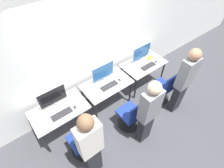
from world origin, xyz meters
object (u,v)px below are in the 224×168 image
at_px(mouse_left, 75,107).
at_px(office_chair_left, 83,143).
at_px(person_left, 91,146).
at_px(monitor_center, 103,73).
at_px(office_chair_right, 163,89).
at_px(keyboard_center, 109,86).
at_px(person_right, 184,81).
at_px(monitor_right, 142,53).
at_px(keyboard_right, 148,66).
at_px(office_chair_center, 131,116).
at_px(mouse_center, 120,80).
at_px(keyboard_left, 62,114).
at_px(person_center, 148,112).
at_px(mouse_right, 156,61).
at_px(monitor_left, 53,97).

xyz_separation_m(mouse_left, office_chair_left, (-0.20, -0.55, -0.36)).
bearing_deg(person_left, monitor_center, 47.79).
bearing_deg(office_chair_right, keyboard_center, 151.94).
bearing_deg(person_right, monitor_right, 92.27).
bearing_deg(keyboard_right, keyboard_center, 177.16).
bearing_deg(office_chair_center, keyboard_right, 30.66).
xyz_separation_m(keyboard_center, mouse_center, (0.29, -0.01, 0.01)).
bearing_deg(monitor_right, monitor_center, -179.78).
relative_size(keyboard_left, person_center, 0.24).
bearing_deg(office_chair_center, person_center, -87.18).
relative_size(monitor_center, mouse_right, 5.98).
distance_m(office_chair_left, keyboard_center, 1.27).
distance_m(office_chair_left, keyboard_right, 2.28).
bearing_deg(monitor_right, keyboard_center, -169.24).
bearing_deg(office_chair_left, mouse_left, 70.32).
bearing_deg(monitor_center, office_chair_center, -87.26).
bearing_deg(person_left, office_chair_center, 13.64).
xyz_separation_m(monitor_center, office_chair_center, (0.04, -0.91, -0.59)).
height_order(keyboard_left, person_right, person_right).
distance_m(mouse_left, person_right, 2.24).
relative_size(monitor_center, monitor_right, 1.00).
bearing_deg(keyboard_left, office_chair_right, -14.08).
bearing_deg(person_right, office_chair_center, 166.41).
xyz_separation_m(person_center, keyboard_right, (1.07, 1.01, -0.18)).
distance_m(monitor_right, person_right, 1.19).
bearing_deg(person_right, keyboard_right, 92.94).
xyz_separation_m(monitor_right, keyboard_right, (0.00, -0.27, -0.23)).
distance_m(monitor_left, monitor_right, 2.26).
distance_m(mouse_left, keyboard_right, 1.99).
height_order(person_center, person_right, person_right).
bearing_deg(person_center, keyboard_center, 93.31).
bearing_deg(person_left, mouse_left, 76.90).
relative_size(mouse_left, monitor_center, 0.17).
bearing_deg(office_chair_right, person_left, -170.68).
xyz_separation_m(monitor_center, keyboard_right, (1.13, -0.27, -0.23)).
distance_m(person_left, office_chair_right, 2.31).
bearing_deg(monitor_right, keyboard_left, -173.62).
height_order(office_chair_left, person_center, person_center).
bearing_deg(keyboard_center, office_chair_center, -86.44).
bearing_deg(keyboard_left, keyboard_right, -0.45).
xyz_separation_m(monitor_center, person_right, (1.18, -1.18, -0.01)).
xyz_separation_m(keyboard_left, office_chair_center, (1.17, -0.66, -0.36)).
relative_size(person_left, office_chair_right, 1.92).
bearing_deg(person_right, mouse_center, 132.57).
distance_m(person_left, person_right, 2.25).
bearing_deg(person_left, office_chair_right, 9.32).
relative_size(mouse_left, person_center, 0.05).
height_order(mouse_center, monitor_right, monitor_right).
height_order(office_chair_center, office_chair_right, same).
height_order(office_chair_center, person_center, person_center).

